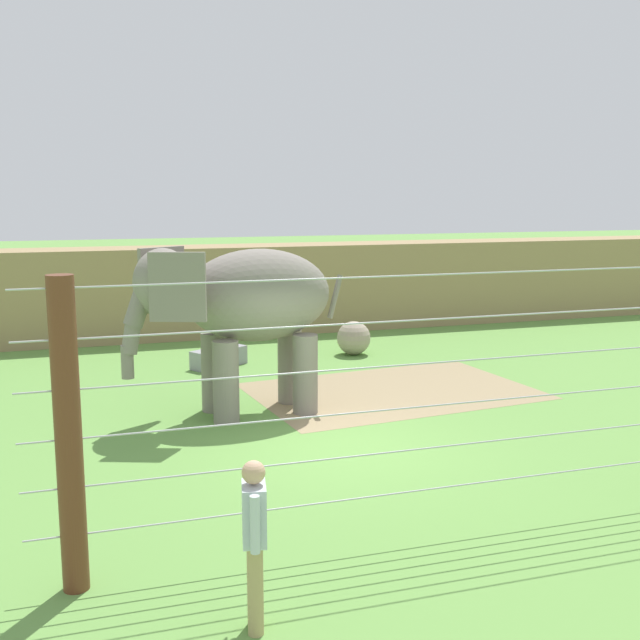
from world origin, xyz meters
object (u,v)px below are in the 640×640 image
zookeeper (254,537)px  enrichment_ball (354,338)px  elephant (241,304)px  feed_trough (219,358)px

zookeeper → enrichment_ball: bearing=65.4°
elephant → zookeeper: bearing=-101.4°
elephant → enrichment_ball: bearing=48.7°
enrichment_ball → zookeeper: (-5.27, -11.50, 0.49)m
elephant → feed_trough: (0.30, 4.06, -1.86)m
elephant → feed_trough: 4.48m
feed_trough → elephant: bearing=-94.2°
elephant → feed_trough: bearing=85.8°
elephant → zookeeper: 7.37m
zookeeper → feed_trough: (1.74, 11.19, -0.71)m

